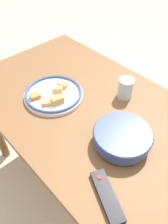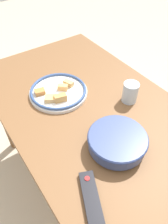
# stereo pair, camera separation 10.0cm
# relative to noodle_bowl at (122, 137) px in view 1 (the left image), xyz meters

# --- Properties ---
(ground_plane) EXTENTS (8.00, 8.00, 0.00)m
(ground_plane) POSITION_rel_noodle_bowl_xyz_m (0.21, -0.06, -0.80)
(ground_plane) COLOR #B7A88E
(dining_table) EXTENTS (1.45, 0.80, 0.75)m
(dining_table) POSITION_rel_noodle_bowl_xyz_m (0.21, -0.06, -0.13)
(dining_table) COLOR brown
(dining_table) RESTS_ON ground_plane
(noodle_bowl) EXTENTS (0.24, 0.24, 0.07)m
(noodle_bowl) POSITION_rel_noodle_bowl_xyz_m (0.00, 0.00, 0.00)
(noodle_bowl) COLOR #384775
(noodle_bowl) RESTS_ON dining_table
(food_plate) EXTENTS (0.30, 0.30, 0.05)m
(food_plate) POSITION_rel_noodle_bowl_xyz_m (0.43, 0.03, -0.03)
(food_plate) COLOR white
(food_plate) RESTS_ON dining_table
(tv_remote) EXTENTS (0.20, 0.13, 0.02)m
(tv_remote) POSITION_rel_noodle_bowl_xyz_m (-0.12, 0.21, -0.03)
(tv_remote) COLOR black
(tv_remote) RESTS_ON dining_table
(drinking_glass) EXTENTS (0.08, 0.08, 0.10)m
(drinking_glass) POSITION_rel_noodle_bowl_xyz_m (0.19, -0.24, 0.01)
(drinking_glass) COLOR silver
(drinking_glass) RESTS_ON dining_table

